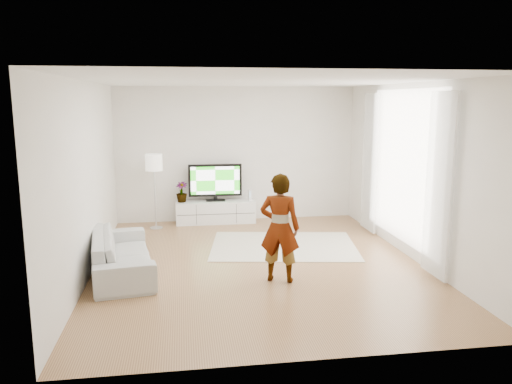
{
  "coord_description": "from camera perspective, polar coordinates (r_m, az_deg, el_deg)",
  "views": [
    {
      "loc": [
        -1.13,
        -7.4,
        2.52
      ],
      "look_at": [
        0.03,
        0.4,
        1.07
      ],
      "focal_mm": 35.0,
      "sensor_mm": 36.0,
      "label": 1
    }
  ],
  "objects": [
    {
      "name": "floor",
      "position": [
        7.9,
        0.24,
        -8.18
      ],
      "size": [
        6.0,
        6.0,
        0.0
      ],
      "primitive_type": "plane",
      "color": "#A97F4C",
      "rests_on": "ground"
    },
    {
      "name": "ceiling",
      "position": [
        7.49,
        0.25,
        12.58
      ],
      "size": [
        6.0,
        6.0,
        0.0
      ],
      "primitive_type": "plane",
      "color": "white",
      "rests_on": "wall_back"
    },
    {
      "name": "wall_left",
      "position": [
        7.6,
        -18.73,
        1.41
      ],
      "size": [
        0.02,
        6.0,
        2.8
      ],
      "primitive_type": "cube",
      "color": "white",
      "rests_on": "floor"
    },
    {
      "name": "wall_right",
      "position": [
        8.31,
        17.55,
        2.21
      ],
      "size": [
        0.02,
        6.0,
        2.8
      ],
      "primitive_type": "cube",
      "color": "white",
      "rests_on": "floor"
    },
    {
      "name": "wall_back",
      "position": [
        10.52,
        -2.23,
        4.32
      ],
      "size": [
        5.0,
        0.02,
        2.8
      ],
      "primitive_type": "cube",
      "color": "white",
      "rests_on": "floor"
    },
    {
      "name": "wall_front",
      "position": [
        4.68,
        5.81,
        -3.51
      ],
      "size": [
        5.0,
        0.02,
        2.8
      ],
      "primitive_type": "cube",
      "color": "white",
      "rests_on": "floor"
    },
    {
      "name": "window",
      "position": [
        8.57,
        16.58,
        2.83
      ],
      "size": [
        0.01,
        2.6,
        2.5
      ],
      "primitive_type": "cube",
      "color": "white",
      "rests_on": "wall_right"
    },
    {
      "name": "curtain_near",
      "position": [
        7.4,
        20.19,
        0.69
      ],
      "size": [
        0.04,
        0.7,
        2.6
      ],
      "primitive_type": "cube",
      "color": "white",
      "rests_on": "floor"
    },
    {
      "name": "curtain_far",
      "position": [
        9.73,
        12.91,
        3.27
      ],
      "size": [
        0.04,
        0.7,
        2.6
      ],
      "primitive_type": "cube",
      "color": "white",
      "rests_on": "floor"
    },
    {
      "name": "media_console",
      "position": [
        10.44,
        -4.63,
        -2.27
      ],
      "size": [
        1.64,
        0.46,
        0.46
      ],
      "color": "white",
      "rests_on": "floor"
    },
    {
      "name": "television",
      "position": [
        10.34,
        -4.69,
        1.26
      ],
      "size": [
        1.1,
        0.22,
        0.77
      ],
      "color": "black",
      "rests_on": "media_console"
    },
    {
      "name": "game_console",
      "position": [
        10.44,
        -0.73,
        -0.34
      ],
      "size": [
        0.06,
        0.16,
        0.22
      ],
      "rotation": [
        0.0,
        0.0,
        0.07
      ],
      "color": "white",
      "rests_on": "media_console"
    },
    {
      "name": "potted_plant",
      "position": [
        10.33,
        -8.51,
        -0.0
      ],
      "size": [
        0.28,
        0.28,
        0.42
      ],
      "primitive_type": "imported",
      "rotation": [
        0.0,
        0.0,
        -0.23
      ],
      "color": "#3F7238",
      "rests_on": "media_console"
    },
    {
      "name": "rug",
      "position": [
        8.81,
        3.16,
        -6.15
      ],
      "size": [
        2.74,
        2.16,
        0.01
      ],
      "primitive_type": "cube",
      "rotation": [
        0.0,
        0.0,
        -0.15
      ],
      "color": "beige",
      "rests_on": "floor"
    },
    {
      "name": "player",
      "position": [
        6.95,
        2.72,
        -4.1
      ],
      "size": [
        0.65,
        0.54,
        1.53
      ],
      "primitive_type": "imported",
      "rotation": [
        0.0,
        0.0,
        2.79
      ],
      "color": "#334772",
      "rests_on": "rug"
    },
    {
      "name": "sofa",
      "position": [
        7.66,
        -15.08,
        -6.76
      ],
      "size": [
        1.12,
        2.18,
        0.61
      ],
      "primitive_type": "imported",
      "rotation": [
        0.0,
        0.0,
        1.72
      ],
      "color": "#B1B2AD",
      "rests_on": "floor"
    },
    {
      "name": "floor_lamp",
      "position": [
        9.96,
        -11.58,
        2.95
      ],
      "size": [
        0.33,
        0.33,
        1.49
      ],
      "color": "silver",
      "rests_on": "floor"
    }
  ]
}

